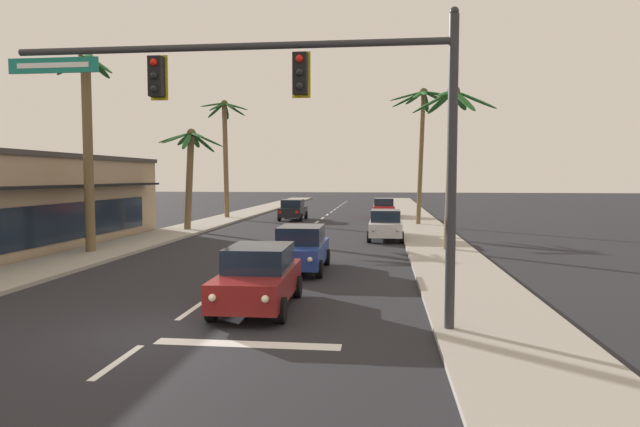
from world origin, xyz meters
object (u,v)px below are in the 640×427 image
object	(u,v)px
sedan_parked_nearest_kerb	(384,208)
palm_left_third	(190,160)
sedan_oncoming_far	(293,210)
palm_right_second	(452,135)
sedan_third_in_queue	(301,248)
palm_right_third	(422,121)
palm_left_farthest	(225,140)
traffic_signal_mast	(307,105)
sedan_lead_at_stop_bar	(259,277)
palm_left_second	(87,127)
sedan_parked_mid_kerb	(385,225)

from	to	relation	value
sedan_parked_nearest_kerb	palm_left_third	world-z (taller)	palm_left_third
sedan_oncoming_far	palm_right_second	size ratio (longest dim) A/B	0.57
sedan_third_in_queue	palm_right_third	distance (m)	21.29
sedan_oncoming_far	palm_left_farthest	world-z (taller)	palm_left_farthest
traffic_signal_mast	sedan_oncoming_far	world-z (taller)	traffic_signal_mast
sedan_third_in_queue	sedan_oncoming_far	bearing A→B (deg)	100.07
sedan_oncoming_far	palm_left_farthest	bearing A→B (deg)	172.77
sedan_parked_nearest_kerb	palm_right_second	bearing A→B (deg)	-81.73
sedan_lead_at_stop_bar	sedan_third_in_queue	distance (m)	5.94
sedan_third_in_queue	palm_right_second	distance (m)	9.68
sedan_parked_nearest_kerb	palm_left_farthest	xyz separation A→B (m)	(-13.18, -2.52, 5.74)
palm_left_second	palm_right_third	size ratio (longest dim) A/B	0.94
palm_right_third	palm_left_farthest	bearing A→B (deg)	163.06
palm_left_farthest	sedan_third_in_queue	bearing A→B (deg)	-67.55
sedan_parked_nearest_kerb	palm_right_third	size ratio (longest dim) A/B	0.46
palm_right_second	palm_right_third	world-z (taller)	palm_right_third
sedan_parked_mid_kerb	palm_right_second	world-z (taller)	palm_right_second
sedan_lead_at_stop_bar	sedan_parked_nearest_kerb	size ratio (longest dim) A/B	1.00
sedan_lead_at_stop_bar	palm_right_third	bearing A→B (deg)	76.42
sedan_third_in_queue	palm_right_second	bearing A→B (deg)	42.93
sedan_third_in_queue	sedan_lead_at_stop_bar	bearing A→B (deg)	-92.54
palm_left_second	palm_left_third	distance (m)	10.63
sedan_third_in_queue	sedan_parked_nearest_kerb	distance (m)	26.90
palm_right_third	traffic_signal_mast	bearing A→B (deg)	-99.42
sedan_parked_mid_kerb	traffic_signal_mast	bearing A→B (deg)	-95.97
sedan_parked_mid_kerb	palm_left_second	bearing A→B (deg)	-151.84
palm_left_third	sedan_lead_at_stop_bar	bearing A→B (deg)	-65.40
sedan_parked_nearest_kerb	palm_left_farthest	distance (m)	14.60
traffic_signal_mast	palm_right_second	xyz separation A→B (m)	(4.89, 13.64, 0.30)
sedan_parked_mid_kerb	palm_right_second	xyz separation A→B (m)	(2.99, -4.58, 4.61)
sedan_parked_mid_kerb	palm_left_third	xyz separation A→B (m)	(-12.49, 3.33, 3.75)
sedan_parked_mid_kerb	palm_right_third	xyz separation A→B (m)	(2.61, 9.00, 6.61)
sedan_third_in_queue	palm_left_farthest	size ratio (longest dim) A/B	0.45
palm_left_second	sedan_lead_at_stop_bar	bearing A→B (deg)	-42.52
palm_left_third	palm_left_farthest	size ratio (longest dim) A/B	0.67
sedan_parked_nearest_kerb	palm_right_second	world-z (taller)	palm_right_second
palm_left_second	palm_left_third	world-z (taller)	palm_left_second
palm_left_farthest	palm_right_second	world-z (taller)	palm_left_farthest
sedan_third_in_queue	sedan_parked_nearest_kerb	xyz separation A→B (m)	(3.19, 26.72, 0.00)
sedan_lead_at_stop_bar	sedan_parked_nearest_kerb	bearing A→B (deg)	83.97
palm_left_third	sedan_parked_mid_kerb	bearing A→B (deg)	-14.93
traffic_signal_mast	palm_left_third	size ratio (longest dim) A/B	1.60
palm_left_third	palm_right_second	xyz separation A→B (m)	(15.48, -7.91, 0.86)
sedan_lead_at_stop_bar	sedan_oncoming_far	size ratio (longest dim) A/B	1.00
sedan_third_in_queue	sedan_parked_nearest_kerb	bearing A→B (deg)	83.20
sedan_oncoming_far	sedan_third_in_queue	bearing A→B (deg)	-79.93
sedan_third_in_queue	palm_left_third	world-z (taller)	palm_left_third
traffic_signal_mast	sedan_parked_nearest_kerb	distance (m)	34.88
sedan_parked_mid_kerb	palm_right_third	distance (m)	11.47
palm_left_second	sedan_parked_mid_kerb	bearing A→B (deg)	28.16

